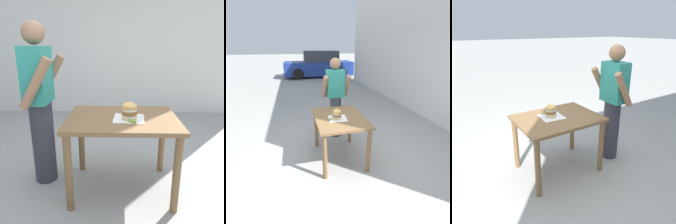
# 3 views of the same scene
# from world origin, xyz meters

# --- Properties ---
(ground_plane) EXTENTS (80.00, 80.00, 0.00)m
(ground_plane) POSITION_xyz_m (0.00, 0.00, 0.00)
(ground_plane) COLOR #9E9E99
(patio_table) EXTENTS (0.81, 1.07, 0.79)m
(patio_table) POSITION_xyz_m (0.00, 0.00, 0.66)
(patio_table) COLOR brown
(patio_table) RESTS_ON ground
(serving_paper) EXTENTS (0.31, 0.31, 0.00)m
(serving_paper) POSITION_xyz_m (-0.05, -0.06, 0.80)
(serving_paper) COLOR white
(serving_paper) RESTS_ON patio_table
(sandwich) EXTENTS (0.15, 0.15, 0.20)m
(sandwich) POSITION_xyz_m (-0.06, -0.07, 0.88)
(sandwich) COLOR #E5B25B
(sandwich) RESTS_ON serving_paper
(pickle_spear) EXTENTS (0.06, 0.07, 0.02)m
(pickle_spear) POSITION_xyz_m (-0.17, -0.09, 0.81)
(pickle_spear) COLOR #8EA83D
(pickle_spear) RESTS_ON serving_paper
(diner_across_table) EXTENTS (0.55, 0.35, 1.69)m
(diner_across_table) POSITION_xyz_m (0.14, 0.85, 0.88)
(diner_across_table) COLOR #33333D
(diner_across_table) RESTS_ON ground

